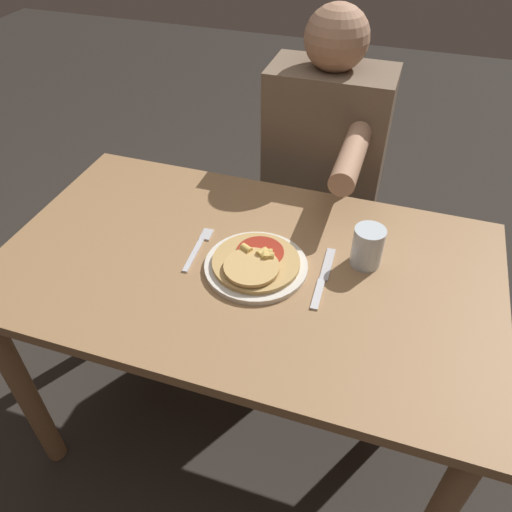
{
  "coord_description": "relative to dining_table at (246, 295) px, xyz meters",
  "views": [
    {
      "loc": [
        0.31,
        -0.87,
        1.59
      ],
      "look_at": [
        0.03,
        -0.01,
        0.79
      ],
      "focal_mm": 35.0,
      "sensor_mm": 36.0,
      "label": 1
    }
  ],
  "objects": [
    {
      "name": "ground_plane",
      "position": [
        0.0,
        0.0,
        -0.63
      ],
      "size": [
        8.0,
        8.0,
        0.0
      ],
      "primitive_type": "plane",
      "color": "#2D2823"
    },
    {
      "name": "plate",
      "position": [
        0.03,
        -0.01,
        0.12
      ],
      "size": [
        0.26,
        0.26,
        0.01
      ],
      "color": "silver",
      "rests_on": "dining_table"
    },
    {
      "name": "dining_table",
      "position": [
        0.0,
        0.0,
        0.0
      ],
      "size": [
        1.25,
        0.74,
        0.75
      ],
      "color": "#9E754C",
      "rests_on": "ground_plane"
    },
    {
      "name": "drinking_glass",
      "position": [
        0.28,
        0.09,
        0.17
      ],
      "size": [
        0.08,
        0.08,
        0.1
      ],
      "color": "silver",
      "rests_on": "dining_table"
    },
    {
      "name": "person_diner",
      "position": [
        0.07,
        0.61,
        0.08
      ],
      "size": [
        0.39,
        0.52,
        1.21
      ],
      "color": "#2D2D38",
      "rests_on": "ground_plane"
    },
    {
      "name": "knife",
      "position": [
        0.2,
        0.0,
        0.12
      ],
      "size": [
        0.03,
        0.22,
        0.0
      ],
      "color": "silver",
      "rests_on": "dining_table"
    },
    {
      "name": "fork",
      "position": [
        -0.13,
        0.02,
        0.12
      ],
      "size": [
        0.03,
        0.18,
        0.0
      ],
      "color": "silver",
      "rests_on": "dining_table"
    },
    {
      "name": "pizza",
      "position": [
        0.03,
        -0.02,
        0.14
      ],
      "size": [
        0.22,
        0.22,
        0.04
      ],
      "color": "tan",
      "rests_on": "plate"
    }
  ]
}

